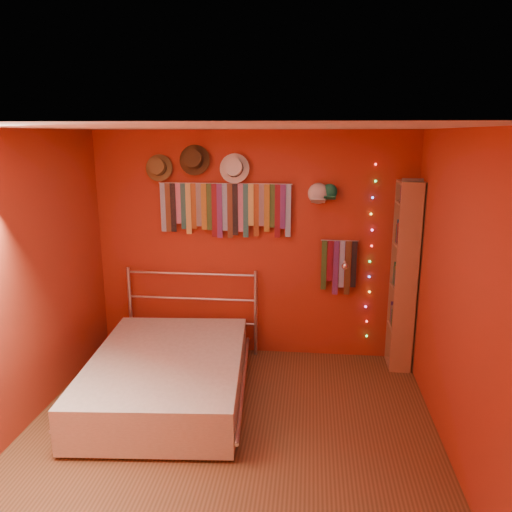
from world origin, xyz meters
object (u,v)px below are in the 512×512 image
(tie_rack, at_px, (225,207))
(bed, at_px, (168,375))
(reading_lamp, at_px, (345,265))
(bookshelf, at_px, (408,276))

(tie_rack, distance_m, bed, 1.85)
(reading_lamp, bearing_deg, bed, -151.97)
(tie_rack, xyz_separation_m, reading_lamp, (1.29, -0.17, -0.57))
(bookshelf, bearing_deg, tie_rack, 175.45)
(bookshelf, distance_m, bed, 2.63)
(tie_rack, distance_m, reading_lamp, 1.42)
(bed, bearing_deg, reading_lamp, 23.31)
(tie_rack, distance_m, bookshelf, 2.07)
(tie_rack, relative_size, bed, 0.69)
(bookshelf, height_order, bed, bookshelf)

